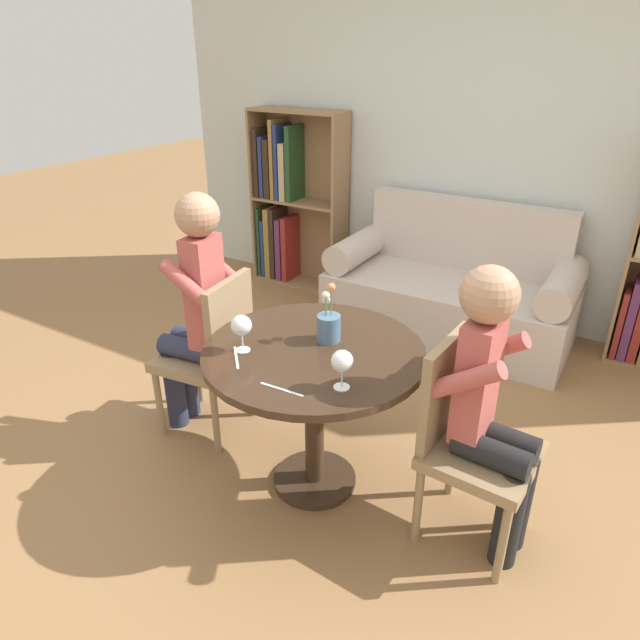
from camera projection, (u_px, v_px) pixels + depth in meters
The scene contains 14 objects.
ground_plane at pixel (315, 481), 2.79m from camera, with size 16.00×16.00×0.00m, color olive.
back_wall at pixel (487, 134), 3.97m from camera, with size 5.20×0.05×2.70m.
round_table at pixel (314, 377), 2.52m from camera, with size 0.97×0.97×0.74m.
couch at pixel (451, 292), 4.10m from camera, with size 1.69×0.80×0.92m.
bookshelf_left at pixel (289, 202), 4.85m from camera, with size 0.82×0.28×1.46m.
chair_left at pixel (213, 349), 2.96m from camera, with size 0.47×0.47×0.90m.
chair_right at pixel (466, 435), 2.31m from camera, with size 0.45×0.45×0.90m.
person_left at pixel (195, 310), 2.89m from camera, with size 0.44×0.37×1.32m.
person_right at pixel (493, 407), 2.19m from camera, with size 0.43×0.36×1.23m.
wine_glass_left at pixel (241, 326), 2.40m from camera, with size 0.09×0.09×0.17m.
wine_glass_right at pixel (342, 362), 2.14m from camera, with size 0.09×0.09×0.16m.
flower_vase at pixel (329, 325), 2.50m from camera, with size 0.11×0.11×0.27m.
knife_left_setting at pixel (282, 389), 2.18m from camera, with size 0.19×0.02×0.00m.
fork_left_setting at pixel (236, 357), 2.39m from camera, with size 0.14×0.15×0.00m.
Camera 1 is at (1.13, -1.83, 1.93)m, focal length 32.00 mm.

